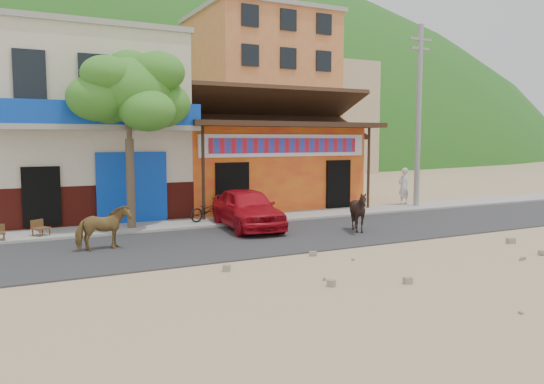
{
  "coord_description": "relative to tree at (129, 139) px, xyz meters",
  "views": [
    {
      "loc": [
        -8.48,
        -12.18,
        3.1
      ],
      "look_at": [
        -0.68,
        3.0,
        1.4
      ],
      "focal_mm": 35.0,
      "sensor_mm": 36.0,
      "label": 1
    }
  ],
  "objects": [
    {
      "name": "apartment_rear",
      "position": [
        22.6,
        24.2,
        1.88
      ],
      "size": [
        8.0,
        8.0,
        10.0
      ],
      "primitive_type": "cube",
      "color": "tan",
      "rests_on": "ground"
    },
    {
      "name": "scooter",
      "position": [
        2.81,
        0.2,
        -2.6
      ],
      "size": [
        1.62,
        0.95,
        0.8
      ],
      "primitive_type": "imported",
      "rotation": [
        0.0,
        0.0,
        1.86
      ],
      "color": "black",
      "rests_on": "sidewalk"
    },
    {
      "name": "road",
      "position": [
        4.6,
        -3.3,
        -3.1
      ],
      "size": [
        60.0,
        5.0,
        0.04
      ],
      "primitive_type": "cube",
      "color": "#28282B",
      "rests_on": "ground"
    },
    {
      "name": "cow_dark",
      "position": [
        6.61,
        -3.85,
        -2.4
      ],
      "size": [
        1.58,
        1.52,
        1.36
      ],
      "primitive_type": "imported",
      "rotation": [
        0.0,
        0.0,
        -1.13
      ],
      "color": "black",
      "rests_on": "road"
    },
    {
      "name": "cow_tan",
      "position": [
        -1.42,
        -2.94,
        -2.47
      ],
      "size": [
        1.54,
        0.9,
        1.23
      ],
      "primitive_type": "imported",
      "rotation": [
        0.0,
        0.0,
        1.74
      ],
      "color": "olive",
      "rests_on": "road"
    },
    {
      "name": "red_car",
      "position": [
        3.6,
        -1.56,
        -2.38
      ],
      "size": [
        2.05,
        4.25,
        1.4
      ],
      "primitive_type": "imported",
      "rotation": [
        0.0,
        0.0,
        -0.1
      ],
      "color": "#B30C19",
      "rests_on": "road"
    },
    {
      "name": "pedestrian",
      "position": [
        12.6,
        0.83,
        -2.16
      ],
      "size": [
        0.65,
        0.47,
        1.68
      ],
      "primitive_type": "imported",
      "rotation": [
        0.0,
        0.0,
        3.25
      ],
      "color": "silver",
      "rests_on": "sidewalk"
    },
    {
      "name": "cafe_chair_right",
      "position": [
        -2.84,
        -0.25,
        -2.54
      ],
      "size": [
        0.6,
        0.6,
        0.92
      ],
      "primitive_type": null,
      "rotation": [
        0.0,
        0.0,
        0.58
      ],
      "color": "#50381A",
      "rests_on": "sidewalk"
    },
    {
      "name": "sidewalk",
      "position": [
        4.6,
        0.2,
        -3.06
      ],
      "size": [
        60.0,
        2.0,
        0.12
      ],
      "primitive_type": "cube",
      "color": "gray",
      "rests_on": "ground"
    },
    {
      "name": "tree",
      "position": [
        0.0,
        0.0,
        0.0
      ],
      "size": [
        3.0,
        3.0,
        6.0
      ],
      "primitive_type": null,
      "color": "#2D721E",
      "rests_on": "sidewalk"
    },
    {
      "name": "hillside",
      "position": [
        4.6,
        64.2,
        8.88
      ],
      "size": [
        100.0,
        40.0,
        24.0
      ],
      "primitive_type": "ellipsoid",
      "color": "#194C14",
      "rests_on": "ground"
    },
    {
      "name": "apartment_front",
      "position": [
        13.6,
        18.2,
        2.88
      ],
      "size": [
        9.0,
        9.0,
        12.0
      ],
      "primitive_type": "cube",
      "color": "#CC723F",
      "rests_on": "ground"
    },
    {
      "name": "dance_club",
      "position": [
        6.6,
        4.2,
        -1.32
      ],
      "size": [
        8.0,
        6.0,
        3.6
      ],
      "primitive_type": "cube",
      "color": "orange",
      "rests_on": "ground"
    },
    {
      "name": "cafe_building",
      "position": [
        -0.9,
        4.2,
        0.38
      ],
      "size": [
        7.0,
        6.0,
        7.0
      ],
      "primitive_type": "cube",
      "color": "beige",
      "rests_on": "ground"
    },
    {
      "name": "utility_pole",
      "position": [
        12.8,
        0.2,
        1.0
      ],
      "size": [
        0.24,
        0.24,
        8.0
      ],
      "primitive_type": "cylinder",
      "color": "gray",
      "rests_on": "sidewalk"
    },
    {
      "name": "ground",
      "position": [
        4.6,
        -5.8,
        -3.12
      ],
      "size": [
        120.0,
        120.0,
        0.0
      ],
      "primitive_type": "plane",
      "color": "#9E825B",
      "rests_on": "ground"
    }
  ]
}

